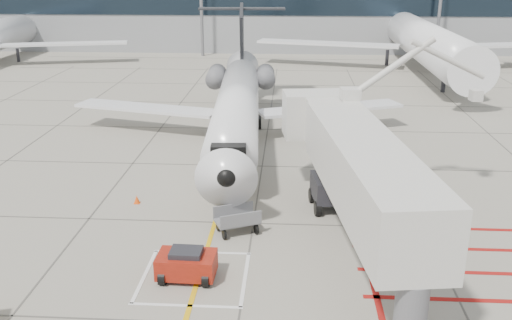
# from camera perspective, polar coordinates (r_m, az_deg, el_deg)

# --- Properties ---
(ground_plane) EXTENTS (260.00, 260.00, 0.00)m
(ground_plane) POSITION_cam_1_polar(r_m,az_deg,el_deg) (23.77, -0.92, -10.53)
(ground_plane) COLOR gray
(ground_plane) RESTS_ON ground
(regional_jet) EXTENTS (26.49, 32.56, 8.17)m
(regional_jet) POSITION_cam_1_polar(r_m,az_deg,el_deg) (36.19, -2.07, 6.97)
(regional_jet) COLOR white
(regional_jet) RESTS_ON ground_plane
(jet_bridge) EXTENTS (10.63, 18.56, 7.04)m
(jet_bridge) POSITION_cam_1_polar(r_m,az_deg,el_deg) (22.87, 10.82, -2.35)
(jet_bridge) COLOR silver
(jet_bridge) RESTS_ON ground_plane
(pushback_tug) EXTENTS (2.30, 1.48, 1.32)m
(pushback_tug) POSITION_cam_1_polar(r_m,az_deg,el_deg) (22.76, -6.96, -10.22)
(pushback_tug) COLOR maroon
(pushback_tug) RESTS_ON ground_plane
(baggage_cart) EXTENTS (2.27, 1.91, 1.23)m
(baggage_cart) POSITION_cam_1_polar(r_m,az_deg,el_deg) (26.21, -1.90, -6.02)
(baggage_cart) COLOR slate
(baggage_cart) RESTS_ON ground_plane
(ground_power_unit) EXTENTS (2.45, 1.64, 1.81)m
(ground_power_unit) POSITION_cam_1_polar(r_m,az_deg,el_deg) (29.02, 13.68, -3.37)
(ground_power_unit) COLOR silver
(ground_power_unit) RESTS_ON ground_plane
(cone_nose) EXTENTS (0.31, 0.31, 0.43)m
(cone_nose) POSITION_cam_1_polar(r_m,az_deg,el_deg) (30.01, -11.83, -3.87)
(cone_nose) COLOR #EA470C
(cone_nose) RESTS_ON ground_plane
(cone_side) EXTENTS (0.33, 0.33, 0.47)m
(cone_side) POSITION_cam_1_polar(r_m,az_deg,el_deg) (29.78, -3.59, -3.63)
(cone_side) COLOR #ED5B0C
(cone_side) RESTS_ON ground_plane
(bg_aircraft_c) EXTENTS (37.01, 41.12, 12.34)m
(bg_aircraft_c) POSITION_cam_1_polar(r_m,az_deg,el_deg) (68.32, 16.21, 13.85)
(bg_aircraft_c) COLOR silver
(bg_aircraft_c) RESTS_ON ground_plane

